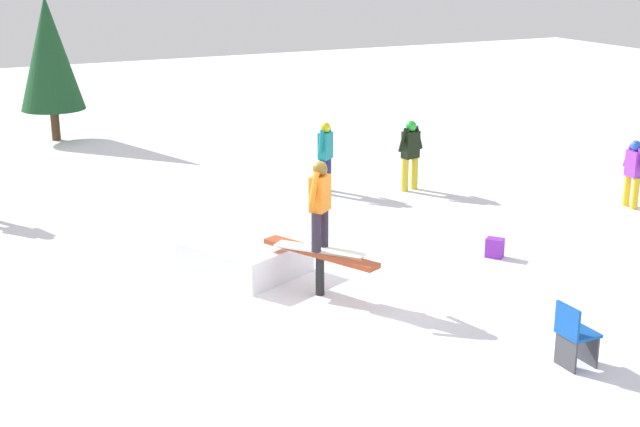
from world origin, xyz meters
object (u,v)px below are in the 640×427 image
(bystander_black, at_px, (410,151))
(bystander_teal, at_px, (325,153))
(bystander_purple, at_px, (633,170))
(pine_tree_far, at_px, (49,53))
(main_rider_on_rail, at_px, (320,207))
(folding_chair, at_px, (575,337))
(rail_feature, at_px, (320,258))
(backpack_on_snow, at_px, (495,248))

(bystander_black, distance_m, bystander_teal, 1.89)
(bystander_purple, height_order, pine_tree_far, pine_tree_far)
(bystander_black, bearing_deg, main_rider_on_rail, -145.56)
(bystander_purple, relative_size, pine_tree_far, 0.36)
(folding_chair, bearing_deg, bystander_purple, -49.34)
(bystander_teal, height_order, pine_tree_far, pine_tree_far)
(bystander_teal, bearing_deg, rail_feature, 25.04)
(bystander_purple, xyz_separation_m, folding_chair, (5.20, -6.06, -0.39))
(folding_chair, bearing_deg, main_rider_on_rail, 27.28)
(rail_feature, distance_m, bystander_purple, 8.10)
(bystander_purple, relative_size, backpack_on_snow, 4.20)
(bystander_teal, distance_m, backpack_on_snow, 5.25)
(bystander_teal, xyz_separation_m, bystander_purple, (3.86, 5.21, -0.08))
(rail_feature, height_order, bystander_black, bystander_black)
(bystander_teal, relative_size, pine_tree_far, 0.39)
(bystander_teal, bearing_deg, folding_chair, 46.62)
(main_rider_on_rail, distance_m, pine_tree_far, 13.71)
(folding_chair, bearing_deg, bystander_teal, -5.34)
(main_rider_on_rail, xyz_separation_m, pine_tree_far, (-13.58, -1.65, 0.97))
(rail_feature, height_order, bystander_purple, bystander_purple)
(rail_feature, bearing_deg, backpack_on_snow, 69.21)
(bystander_black, xyz_separation_m, bystander_teal, (-0.67, -1.77, 0.00))
(backpack_on_snow, bearing_deg, bystander_black, 128.07)
(bystander_teal, relative_size, bystander_purple, 1.10)
(pine_tree_far, bearing_deg, main_rider_on_rail, 6.94)
(rail_feature, xyz_separation_m, main_rider_on_rail, (0.00, 0.00, 0.83))
(bystander_black, xyz_separation_m, backpack_on_snow, (4.47, -0.98, -0.71))
(folding_chair, relative_size, pine_tree_far, 0.22)
(folding_chair, bearing_deg, backpack_on_snow, -22.75)
(main_rider_on_rail, bearing_deg, bystander_teal, 113.59)
(folding_chair, bearing_deg, rail_feature, 27.28)
(bystander_black, distance_m, folding_chair, 8.80)
(bystander_teal, distance_m, bystander_purple, 6.48)
(bystander_purple, bearing_deg, bystander_teal, 58.69)
(backpack_on_snow, bearing_deg, bystander_teal, 149.13)
(bystander_teal, distance_m, folding_chair, 9.11)
(bystander_black, relative_size, bystander_teal, 1.00)
(bystander_purple, bearing_deg, pine_tree_far, 43.80)
(folding_chair, xyz_separation_m, backpack_on_snow, (-3.91, 1.64, -0.24))
(bystander_black, height_order, backpack_on_snow, bystander_black)
(main_rider_on_rail, relative_size, bystander_purple, 1.00)
(bystander_black, bearing_deg, backpack_on_snow, -114.16)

